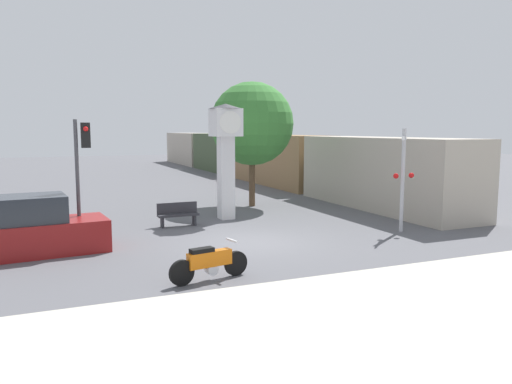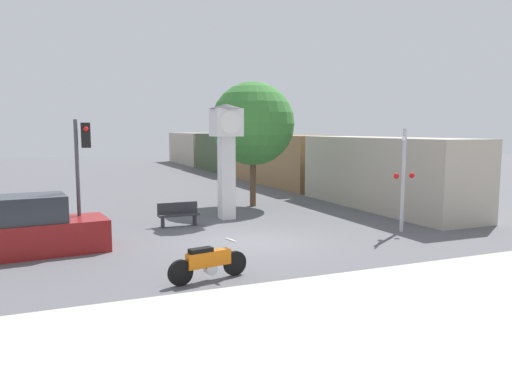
% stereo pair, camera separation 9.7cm
% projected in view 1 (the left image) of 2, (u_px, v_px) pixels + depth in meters
% --- Properties ---
extents(ground_plane, '(120.00, 120.00, 0.00)m').
position_uv_depth(ground_plane, '(251.00, 242.00, 16.77)').
color(ground_plane, '#56565B').
extents(sidewalk_strip, '(36.00, 6.00, 0.10)m').
position_uv_depth(sidewalk_strip, '(397.00, 318.00, 9.86)').
color(sidewalk_strip, '#BCB7A8').
rests_on(sidewalk_strip, ground_plane).
extents(motorcycle, '(2.17, 0.64, 0.97)m').
position_uv_depth(motorcycle, '(209.00, 262.00, 12.46)').
color(motorcycle, black).
rests_on(motorcycle, ground_plane).
extents(clock_tower, '(1.38, 1.38, 4.83)m').
position_uv_depth(clock_tower, '(226.00, 143.00, 20.83)').
color(clock_tower, white).
rests_on(clock_tower, ground_plane).
extents(freight_train, '(2.80, 45.20, 3.40)m').
position_uv_depth(freight_train, '(249.00, 156.00, 39.65)').
color(freight_train, '#ADA393').
rests_on(freight_train, ground_plane).
extents(traffic_light, '(0.50, 0.35, 4.09)m').
position_uv_depth(traffic_light, '(82.00, 160.00, 15.89)').
color(traffic_light, '#47474C').
rests_on(traffic_light, ground_plane).
extents(railroad_crossing_signal, '(0.90, 0.82, 3.81)m').
position_uv_depth(railroad_crossing_signal, '(403.00, 176.00, 18.28)').
color(railroad_crossing_signal, '#B7B7BC').
rests_on(railroad_crossing_signal, ground_plane).
extents(street_tree, '(4.05, 4.05, 6.08)m').
position_uv_depth(street_tree, '(252.00, 124.00, 24.25)').
color(street_tree, brown).
rests_on(street_tree, ground_plane).
extents(bench, '(1.60, 0.44, 0.92)m').
position_uv_depth(bench, '(178.00, 214.00, 19.54)').
color(bench, '#2D2D33').
rests_on(bench, ground_plane).
extents(parked_car, '(4.35, 2.19, 1.80)m').
position_uv_depth(parked_car, '(33.00, 230.00, 15.08)').
color(parked_car, maroon).
rests_on(parked_car, ground_plane).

